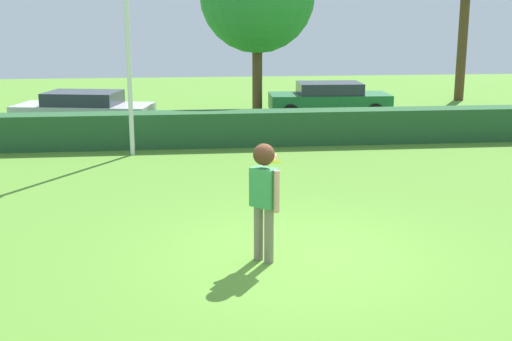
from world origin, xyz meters
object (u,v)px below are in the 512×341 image
(lamppost, at_px, (128,35))
(parked_car_silver, at_px, (84,110))
(parked_car_green, at_px, (329,98))
(frisbee, at_px, (272,162))
(person, at_px, (264,188))

(lamppost, distance_m, parked_car_silver, 4.81)
(parked_car_green, bearing_deg, parked_car_silver, -166.89)
(lamppost, height_order, parked_car_green, lamppost)
(frisbee, xyz_separation_m, parked_car_green, (3.89, 13.32, -0.72))
(frisbee, relative_size, parked_car_silver, 0.06)
(frisbee, bearing_deg, lamppost, 109.13)
(frisbee, relative_size, parked_car_green, 0.06)
(frisbee, xyz_separation_m, lamppost, (-2.64, 7.60, 1.68))
(person, bearing_deg, parked_car_silver, 109.51)
(person, xyz_separation_m, frisbee, (0.17, 0.43, 0.29))
(person, relative_size, frisbee, 6.44)
(person, distance_m, parked_car_green, 14.35)
(parked_car_green, bearing_deg, person, -106.47)
(person, bearing_deg, lamppost, 107.05)
(parked_car_silver, bearing_deg, parked_car_green, 13.11)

